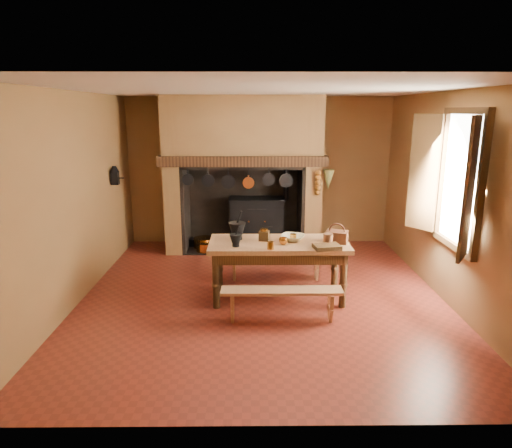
% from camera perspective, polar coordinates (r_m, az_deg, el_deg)
% --- Properties ---
extents(floor, '(5.50, 5.50, 0.00)m').
position_cam_1_polar(floor, '(6.53, 0.77, -8.91)').
color(floor, maroon).
rests_on(floor, ground).
extents(ceiling, '(5.50, 5.50, 0.00)m').
position_cam_1_polar(ceiling, '(6.02, 0.87, 16.46)').
color(ceiling, silver).
rests_on(ceiling, back_wall).
extents(back_wall, '(5.00, 0.02, 2.80)m').
position_cam_1_polar(back_wall, '(8.84, 0.39, 6.59)').
color(back_wall, brown).
rests_on(back_wall, floor).
extents(wall_left, '(0.02, 5.50, 2.80)m').
position_cam_1_polar(wall_left, '(6.56, -21.62, 2.98)').
color(wall_left, brown).
rests_on(wall_left, floor).
extents(wall_right, '(0.02, 5.50, 2.80)m').
position_cam_1_polar(wall_right, '(6.67, 22.87, 3.04)').
color(wall_right, brown).
rests_on(wall_right, floor).
extents(wall_front, '(5.00, 0.02, 2.80)m').
position_cam_1_polar(wall_front, '(3.46, 1.90, -5.30)').
color(wall_front, brown).
rests_on(wall_front, floor).
extents(chimney_breast, '(2.95, 0.96, 2.80)m').
position_cam_1_polar(chimney_breast, '(8.36, -1.63, 8.99)').
color(chimney_breast, brown).
rests_on(chimney_breast, floor).
extents(iron_range, '(1.12, 0.55, 1.60)m').
position_cam_1_polar(iron_range, '(8.71, 0.14, 0.34)').
color(iron_range, black).
rests_on(iron_range, floor).
extents(hearth_pans, '(0.51, 0.62, 0.20)m').
position_cam_1_polar(hearth_pans, '(8.64, -6.55, -2.55)').
color(hearth_pans, '#AF7228').
rests_on(hearth_pans, floor).
extents(hanging_pans, '(1.92, 0.29, 0.27)m').
position_cam_1_polar(hanging_pans, '(7.91, -1.96, 5.41)').
color(hanging_pans, black).
rests_on(hanging_pans, chimney_breast).
extents(onion_string, '(0.12, 0.10, 0.46)m').
position_cam_1_polar(onion_string, '(7.98, 7.74, 5.15)').
color(onion_string, '#A15F1D').
rests_on(onion_string, chimney_breast).
extents(herb_bunch, '(0.20, 0.20, 0.35)m').
position_cam_1_polar(herb_bunch, '(8.00, 9.03, 5.48)').
color(herb_bunch, brown).
rests_on(herb_bunch, chimney_breast).
extents(window, '(0.39, 1.75, 1.76)m').
position_cam_1_polar(window, '(6.20, 23.27, 5.06)').
color(window, white).
rests_on(window, wall_right).
extents(wall_coffee_mill, '(0.23, 0.16, 0.31)m').
position_cam_1_polar(wall_coffee_mill, '(7.96, -17.24, 5.98)').
color(wall_coffee_mill, black).
rests_on(wall_coffee_mill, wall_left).
extents(work_table, '(1.88, 0.84, 0.81)m').
position_cam_1_polar(work_table, '(6.22, 2.85, -3.38)').
color(work_table, tan).
rests_on(work_table, floor).
extents(bench_front, '(1.49, 0.26, 0.42)m').
position_cam_1_polar(bench_front, '(5.68, 3.22, -9.13)').
color(bench_front, tan).
rests_on(bench_front, floor).
extents(bench_back, '(1.56, 0.27, 0.44)m').
position_cam_1_polar(bench_back, '(7.01, 2.47, -4.42)').
color(bench_back, tan).
rests_on(bench_back, floor).
extents(mortar_large, '(0.24, 0.24, 0.40)m').
position_cam_1_polar(mortar_large, '(6.26, -2.36, -0.74)').
color(mortar_large, black).
rests_on(mortar_large, work_table).
extents(mortar_small, '(0.16, 0.16, 0.28)m').
position_cam_1_polar(mortar_small, '(5.95, -2.55, -1.98)').
color(mortar_small, black).
rests_on(mortar_small, work_table).
extents(coffee_grinder, '(0.19, 0.15, 0.20)m').
position_cam_1_polar(coffee_grinder, '(6.22, 1.02, -1.37)').
color(coffee_grinder, '#3D2913').
rests_on(coffee_grinder, work_table).
extents(brass_mug_a, '(0.11, 0.11, 0.10)m').
position_cam_1_polar(brass_mug_a, '(5.84, 1.84, -2.70)').
color(brass_mug_a, '#AF7228').
rests_on(brass_mug_a, work_table).
extents(brass_mug_b, '(0.11, 0.11, 0.10)m').
position_cam_1_polar(brass_mug_b, '(6.22, 4.67, -1.69)').
color(brass_mug_b, '#AF7228').
rests_on(brass_mug_b, work_table).
extents(mixing_bowl, '(0.41, 0.41, 0.08)m').
position_cam_1_polar(mixing_bowl, '(6.25, 4.60, -1.71)').
color(mixing_bowl, beige).
rests_on(mixing_bowl, work_table).
extents(stoneware_crock, '(0.14, 0.14, 0.16)m').
position_cam_1_polar(stoneware_crock, '(6.06, 8.98, -1.93)').
color(stoneware_crock, '#55321F').
rests_on(stoneware_crock, work_table).
extents(glass_jar, '(0.08, 0.08, 0.13)m').
position_cam_1_polar(glass_jar, '(6.13, 9.09, -1.94)').
color(glass_jar, beige).
rests_on(glass_jar, work_table).
extents(wicker_basket, '(0.33, 0.28, 0.27)m').
position_cam_1_polar(wicker_basket, '(6.22, 10.07, -1.51)').
color(wicker_basket, '#432214').
rests_on(wicker_basket, work_table).
extents(wooden_tray, '(0.37, 0.29, 0.06)m').
position_cam_1_polar(wooden_tray, '(5.93, 8.85, -2.83)').
color(wooden_tray, '#3D2913').
rests_on(wooden_tray, work_table).
extents(brass_cup, '(0.13, 0.13, 0.09)m').
position_cam_1_polar(brass_cup, '(6.06, 3.45, -2.14)').
color(brass_cup, '#AF7228').
rests_on(brass_cup, work_table).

